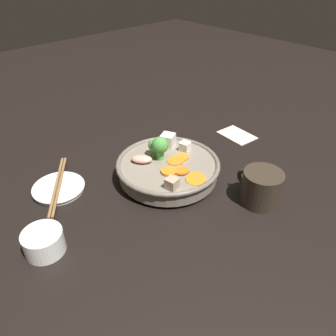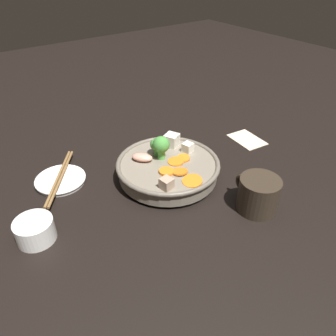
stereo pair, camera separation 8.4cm
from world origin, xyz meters
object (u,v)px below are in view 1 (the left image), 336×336
Objects in this scene: side_saucer at (59,188)px; dark_mug at (261,187)px; tea_cup at (44,242)px; stirfry_bowl at (168,167)px; chopsticks_pair at (58,185)px.

side_saucer is 1.12× the size of dark_mug.
tea_cup is 0.69× the size of dark_mug.
stirfry_bowl is 0.35m from tea_cup.
side_saucer is 1.61× the size of tea_cup.
tea_cup is at bearing 65.10° from dark_mug.
tea_cup is 0.20m from chopsticks_pair.
dark_mug is (-0.20, -0.44, 0.02)m from tea_cup.
chopsticks_pair is (0.16, -0.11, -0.01)m from tea_cup.
chopsticks_pair is at bearing 42.08° from dark_mug.
chopsticks_pair is at bearing -35.27° from tea_cup.
stirfry_bowl is at bearing 23.70° from dark_mug.
side_saucer is at bearing 57.66° from stirfry_bowl.
tea_cup reaches higher than chopsticks_pair.
tea_cup is (-0.16, 0.11, 0.02)m from side_saucer.
side_saucer is 0.01m from chopsticks_pair.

